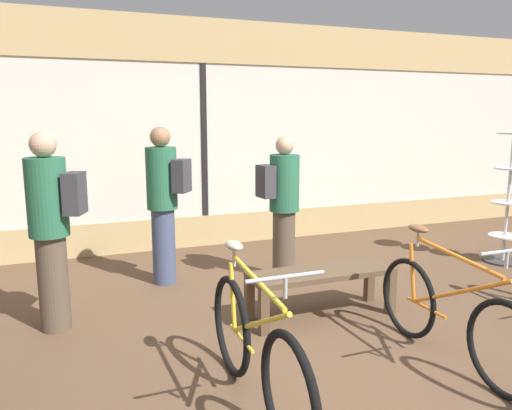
{
  "coord_description": "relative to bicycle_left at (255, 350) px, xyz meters",
  "views": [
    {
      "loc": [
        -1.89,
        -3.15,
        1.9
      ],
      "look_at": [
        0.0,
        1.72,
        0.95
      ],
      "focal_mm": 35.0,
      "sensor_mm": 36.0,
      "label": 1
    }
  ],
  "objects": [
    {
      "name": "customer_mid_floor",
      "position": [
        -0.06,
        2.68,
        0.56
      ],
      "size": [
        0.56,
        0.52,
        1.77
      ],
      "color": "#424C6B",
      "rests_on": "ground_plane"
    },
    {
      "name": "shop_back_wall",
      "position": [
        0.81,
        4.13,
        1.24
      ],
      "size": [
        12.0,
        0.08,
        3.2
      ],
      "color": "tan",
      "rests_on": "ground_plane"
    },
    {
      "name": "customer_near_rack",
      "position": [
        1.23,
        2.32,
        0.5
      ],
      "size": [
        0.51,
        0.37,
        1.66
      ],
      "color": "brown",
      "rests_on": "ground_plane"
    },
    {
      "name": "bicycle_left",
      "position": [
        0.0,
        0.0,
        0.0
      ],
      "size": [
        0.46,
        1.74,
        1.05
      ],
      "color": "black",
      "rests_on": "ground_plane"
    },
    {
      "name": "customer_by_window",
      "position": [
        -1.21,
        1.79,
        0.55
      ],
      "size": [
        0.55,
        0.44,
        1.76
      ],
      "color": "brown",
      "rests_on": "ground_plane"
    },
    {
      "name": "accessory_rack",
      "position": [
        4.2,
        1.9,
        0.32
      ],
      "size": [
        0.48,
        0.48,
        1.77
      ],
      "color": "#333333",
      "rests_on": "ground_plane"
    },
    {
      "name": "display_bench",
      "position": [
        1.13,
        1.18,
        -0.03
      ],
      "size": [
        1.4,
        0.44,
        0.46
      ],
      "color": "brown",
      "rests_on": "ground_plane"
    },
    {
      "name": "bicycle_right",
      "position": [
        1.62,
        0.04,
        -0.02
      ],
      "size": [
        0.46,
        1.72,
        1.03
      ],
      "color": "black",
      "rests_on": "ground_plane"
    },
    {
      "name": "ground_plane",
      "position": [
        0.81,
        0.35,
        -0.4
      ],
      "size": [
        24.0,
        24.0,
        0.0
      ],
      "primitive_type": "plane",
      "color": "brown"
    }
  ]
}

